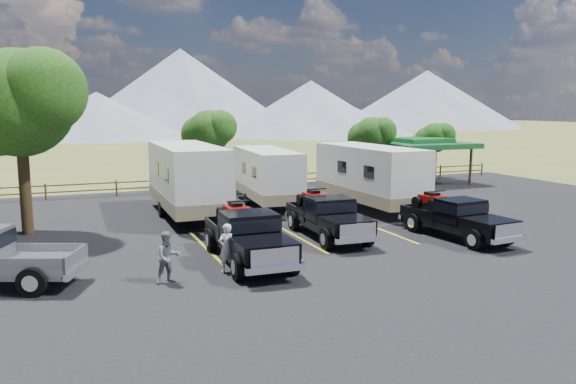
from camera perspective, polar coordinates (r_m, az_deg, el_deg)
name	(u,v)px	position (r m, az deg, el deg)	size (l,w,h in m)	color
ground	(393,258)	(20.88, 10.59, -6.59)	(320.00, 320.00, 0.00)	#535D27
asphalt_lot	(353,239)	(23.38, 6.64, -4.80)	(44.00, 34.00, 0.04)	black
stall_lines	(342,234)	(24.23, 5.51, -4.25)	(12.12, 5.50, 0.01)	yellow
tree_big_nw	(18,103)	(26.02, -25.76, 8.16)	(5.54, 5.18, 7.84)	black
tree_ne_a	(372,135)	(39.41, 8.49, 5.72)	(3.11, 2.92, 4.76)	black
tree_ne_b	(435,138)	(43.57, 14.67, 5.34)	(2.77, 2.59, 4.27)	black
tree_north	(209,132)	(37.08, -8.05, 6.09)	(3.46, 3.24, 5.25)	black
rail_fence	(270,179)	(38.04, -1.86, 1.35)	(36.12, 0.12, 1.00)	brown
pavilion	(420,144)	(41.62, 13.29, 4.77)	(6.20, 6.20, 3.22)	brown
mountain_range	(77,95)	(122.99, -20.65, 9.24)	(209.00, 71.00, 20.00)	slate
rig_left	(247,235)	(19.79, -4.14, -4.33)	(2.24, 6.01, 1.99)	black
rig_center	(327,215)	(23.46, 4.01, -2.38)	(2.21, 5.78, 1.90)	black
rig_right	(456,217)	(24.28, 16.69, -2.42)	(2.34, 5.65, 1.84)	black
trailer_left	(187,179)	(28.09, -10.21, 1.28)	(2.75, 10.19, 3.55)	white
trailer_center	(267,176)	(30.99, -2.17, 1.63)	(2.90, 8.89, 3.08)	white
trailer_right	(370,176)	(29.98, 8.28, 1.58)	(2.70, 9.64, 3.35)	white
person_a	(227,248)	(18.64, -6.25, -5.65)	(0.59, 0.39, 1.62)	silver
person_b	(168,257)	(17.77, -12.09, -6.50)	(0.79, 0.62, 1.63)	slate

